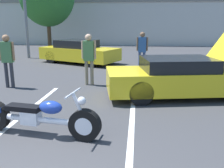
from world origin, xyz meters
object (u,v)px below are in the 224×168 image
parked_car_mid_row (79,52)px  spectator_by_show_car (142,48)px  show_car_hood_open (183,77)px  spectator_near_motorcycle (7,56)px  spectator_midground (89,55)px  motorcycle (37,117)px

parked_car_mid_row → spectator_by_show_car: bearing=-5.7°
show_car_hood_open → parked_car_mid_row: size_ratio=1.01×
spectator_by_show_car → spectator_near_motorcycle: bearing=-141.9°
parked_car_mid_row → spectator_midground: size_ratio=2.60×
spectator_midground → spectator_by_show_car: bearing=57.0°
show_car_hood_open → spectator_by_show_car: show_car_hood_open is taller
spectator_midground → show_car_hood_open: bearing=-19.7°
motorcycle → spectator_midground: bearing=95.1°
spectator_near_motorcycle → spectator_midground: spectator_midground is taller
motorcycle → spectator_by_show_car: bearing=81.6°
spectator_by_show_car → show_car_hood_open: bearing=-73.7°
spectator_near_motorcycle → spectator_midground: 2.75m
show_car_hood_open → parked_car_mid_row: (-4.64, 6.07, 0.02)m
spectator_near_motorcycle → motorcycle: bearing=-55.5°
parked_car_mid_row → spectator_near_motorcycle: (-1.15, -5.61, 0.47)m
motorcycle → spectator_by_show_car: (2.15, 7.16, 0.69)m
motorcycle → show_car_hood_open: bearing=51.1°
motorcycle → parked_car_mid_row: bearing=106.4°
spectator_near_motorcycle → spectator_by_show_car: 5.83m
parked_car_mid_row → spectator_by_show_car: size_ratio=2.63×
motorcycle → spectator_by_show_car: size_ratio=1.45×
motorcycle → parked_car_mid_row: parked_car_mid_row is taller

